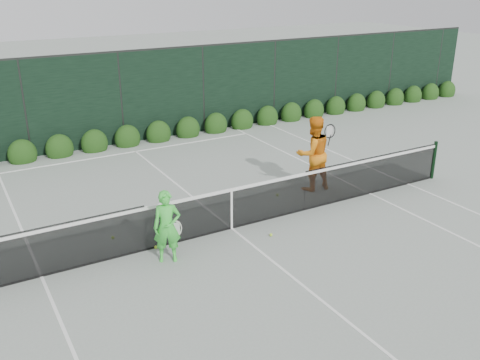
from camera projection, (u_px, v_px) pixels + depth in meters
ground at (232, 229)px, 12.01m from camera, size 80.00×80.00×0.00m
tennis_net at (231, 207)px, 11.81m from camera, size 12.90×0.10×1.07m
player_woman at (167, 227)px, 10.44m from camera, size 0.67×0.53×1.48m
player_man at (313, 153)px, 13.88m from camera, size 1.03×0.83×1.98m
court_lines at (232, 228)px, 12.01m from camera, size 11.03×23.83×0.01m
windscreen_fence at (307, 211)px, 9.27m from camera, size 32.00×21.07×3.06m
hedge_row at (127, 139)px, 17.71m from camera, size 31.66×0.65×0.94m
tennis_balls at (208, 227)px, 12.02m from camera, size 4.47×1.87×0.07m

